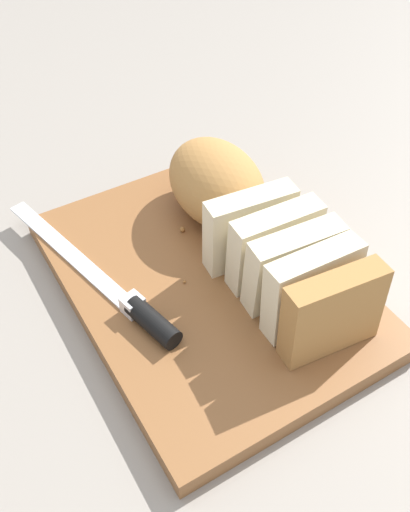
# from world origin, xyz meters

# --- Properties ---
(ground_plane) EXTENTS (3.00, 3.00, 0.00)m
(ground_plane) POSITION_xyz_m (0.00, 0.00, 0.00)
(ground_plane) COLOR gray
(cutting_board) EXTENTS (0.41, 0.30, 0.02)m
(cutting_board) POSITION_xyz_m (0.00, 0.00, 0.01)
(cutting_board) COLOR brown
(cutting_board) RESTS_ON ground_plane
(bread_loaf) EXTENTS (0.33, 0.12, 0.09)m
(bread_loaf) POSITION_xyz_m (-0.01, 0.06, 0.07)
(bread_loaf) COLOR #A8753D
(bread_loaf) RESTS_ON cutting_board
(bread_knife) EXTENTS (0.30, 0.10, 0.02)m
(bread_knife) POSITION_xyz_m (0.00, -0.10, 0.03)
(bread_knife) COLOR silver
(bread_knife) RESTS_ON cutting_board
(crumb_near_knife) EXTENTS (0.01, 0.01, 0.01)m
(crumb_near_knife) POSITION_xyz_m (-0.08, 0.01, 0.03)
(crumb_near_knife) COLOR #996633
(crumb_near_knife) RESTS_ON cutting_board
(crumb_near_loaf) EXTENTS (0.00, 0.00, 0.00)m
(crumb_near_loaf) POSITION_xyz_m (0.00, -0.03, 0.03)
(crumb_near_loaf) COLOR #996633
(crumb_near_loaf) RESTS_ON cutting_board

